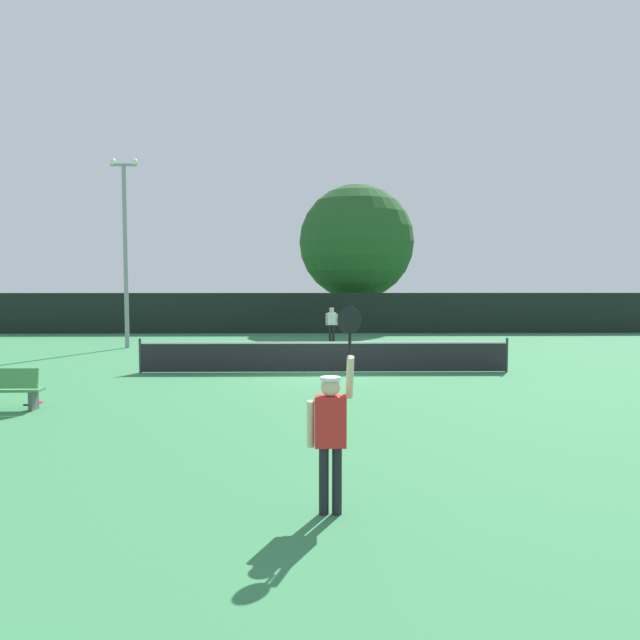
{
  "coord_description": "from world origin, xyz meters",
  "views": [
    {
      "loc": [
        -0.46,
        -18.6,
        2.84
      ],
      "look_at": [
        -0.06,
        4.46,
        1.35
      ],
      "focal_mm": 33.69,
      "sensor_mm": 36.0,
      "label": 1
    }
  ],
  "objects_px": {
    "player_serving": "(331,423)",
    "tennis_ball": "(233,369)",
    "courtside_bench": "(0,389)",
    "large_tree": "(357,242)",
    "spare_racket": "(35,402)",
    "player_receiving": "(332,321)",
    "parked_car_mid": "(427,314)",
    "parked_car_near": "(187,314)",
    "light_pole": "(125,241)"
  },
  "relations": [
    {
      "from": "player_serving",
      "to": "large_tree",
      "type": "distance_m",
      "value": 29.42
    },
    {
      "from": "courtside_bench",
      "to": "large_tree",
      "type": "bearing_deg",
      "value": 67.32
    },
    {
      "from": "parked_car_mid",
      "to": "parked_car_near",
      "type": "bearing_deg",
      "value": -179.8
    },
    {
      "from": "player_receiving",
      "to": "courtside_bench",
      "type": "bearing_deg",
      "value": 62.48
    },
    {
      "from": "player_serving",
      "to": "tennis_ball",
      "type": "xyz_separation_m",
      "value": [
        -2.71,
        11.86,
        -1.09
      ]
    },
    {
      "from": "tennis_ball",
      "to": "spare_racket",
      "type": "distance_m",
      "value": 6.44
    },
    {
      "from": "courtside_bench",
      "to": "player_receiving",
      "type": "bearing_deg",
      "value": 62.48
    },
    {
      "from": "tennis_ball",
      "to": "parked_car_mid",
      "type": "distance_m",
      "value": 21.68
    },
    {
      "from": "player_serving",
      "to": "tennis_ball",
      "type": "bearing_deg",
      "value": 102.85
    },
    {
      "from": "player_receiving",
      "to": "courtside_bench",
      "type": "xyz_separation_m",
      "value": [
        -7.84,
        -15.05,
        -0.49
      ]
    },
    {
      "from": "player_serving",
      "to": "courtside_bench",
      "type": "bearing_deg",
      "value": 139.74
    },
    {
      "from": "large_tree",
      "to": "player_receiving",
      "type": "bearing_deg",
      "value": -102.58
    },
    {
      "from": "courtside_bench",
      "to": "light_pole",
      "type": "distance_m",
      "value": 13.2
    },
    {
      "from": "player_serving",
      "to": "large_tree",
      "type": "relative_size",
      "value": 0.3
    },
    {
      "from": "light_pole",
      "to": "parked_car_near",
      "type": "distance_m",
      "value": 12.88
    },
    {
      "from": "player_receiving",
      "to": "spare_racket",
      "type": "relative_size",
      "value": 3.06
    },
    {
      "from": "player_receiving",
      "to": "spare_racket",
      "type": "bearing_deg",
      "value": 62.44
    },
    {
      "from": "tennis_ball",
      "to": "courtside_bench",
      "type": "bearing_deg",
      "value": -126.63
    },
    {
      "from": "player_serving",
      "to": "courtside_bench",
      "type": "relative_size",
      "value": 1.41
    },
    {
      "from": "spare_racket",
      "to": "courtside_bench",
      "type": "xyz_separation_m",
      "value": [
        -0.4,
        -0.79,
        0.46
      ]
    },
    {
      "from": "parked_car_mid",
      "to": "spare_racket",
      "type": "bearing_deg",
      "value": -120.68
    },
    {
      "from": "large_tree",
      "to": "parked_car_mid",
      "type": "relative_size",
      "value": 2.04
    },
    {
      "from": "player_serving",
      "to": "tennis_ball",
      "type": "relative_size",
      "value": 37.39
    },
    {
      "from": "large_tree",
      "to": "courtside_bench",
      "type": "bearing_deg",
      "value": -112.68
    },
    {
      "from": "spare_racket",
      "to": "parked_car_mid",
      "type": "relative_size",
      "value": 0.12
    },
    {
      "from": "tennis_ball",
      "to": "large_tree",
      "type": "xyz_separation_m",
      "value": [
        5.26,
        17.17,
        5.14
      ]
    },
    {
      "from": "player_serving",
      "to": "parked_car_mid",
      "type": "distance_m",
      "value": 31.94
    },
    {
      "from": "spare_racket",
      "to": "player_serving",
      "type": "bearing_deg",
      "value": -45.48
    },
    {
      "from": "light_pole",
      "to": "parked_car_mid",
      "type": "height_order",
      "value": "light_pole"
    },
    {
      "from": "light_pole",
      "to": "parked_car_mid",
      "type": "relative_size",
      "value": 1.89
    },
    {
      "from": "player_receiving",
      "to": "tennis_ball",
      "type": "xyz_separation_m",
      "value": [
        -3.48,
        -9.18,
        -0.93
      ]
    },
    {
      "from": "tennis_ball",
      "to": "spare_racket",
      "type": "relative_size",
      "value": 0.13
    },
    {
      "from": "parked_car_mid",
      "to": "large_tree",
      "type": "bearing_deg",
      "value": -157.22
    },
    {
      "from": "light_pole",
      "to": "large_tree",
      "type": "relative_size",
      "value": 0.93
    },
    {
      "from": "tennis_ball",
      "to": "light_pole",
      "type": "xyz_separation_m",
      "value": [
        -5.37,
        6.64,
        4.53
      ]
    },
    {
      "from": "player_serving",
      "to": "large_tree",
      "type": "height_order",
      "value": "large_tree"
    },
    {
      "from": "large_tree",
      "to": "spare_racket",
      "type": "bearing_deg",
      "value": -112.52
    },
    {
      "from": "parked_car_mid",
      "to": "player_serving",
      "type": "bearing_deg",
      "value": -104.02
    },
    {
      "from": "player_receiving",
      "to": "large_tree",
      "type": "bearing_deg",
      "value": -102.58
    },
    {
      "from": "spare_racket",
      "to": "player_receiving",
      "type": "bearing_deg",
      "value": 62.44
    },
    {
      "from": "courtside_bench",
      "to": "light_pole",
      "type": "relative_size",
      "value": 0.23
    },
    {
      "from": "spare_racket",
      "to": "large_tree",
      "type": "relative_size",
      "value": 0.06
    },
    {
      "from": "light_pole",
      "to": "spare_racket",
      "type": "bearing_deg",
      "value": -83.16
    },
    {
      "from": "parked_car_near",
      "to": "parked_car_mid",
      "type": "bearing_deg",
      "value": -0.57
    },
    {
      "from": "courtside_bench",
      "to": "large_tree",
      "type": "relative_size",
      "value": 0.21
    },
    {
      "from": "tennis_ball",
      "to": "parked_car_near",
      "type": "distance_m",
      "value": 19.7
    },
    {
      "from": "spare_racket",
      "to": "light_pole",
      "type": "relative_size",
      "value": 0.06
    },
    {
      "from": "player_receiving",
      "to": "tennis_ball",
      "type": "height_order",
      "value": "player_receiving"
    },
    {
      "from": "light_pole",
      "to": "player_receiving",
      "type": "bearing_deg",
      "value": 16.01
    },
    {
      "from": "parked_car_near",
      "to": "player_receiving",
      "type": "bearing_deg",
      "value": -49.7
    }
  ]
}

